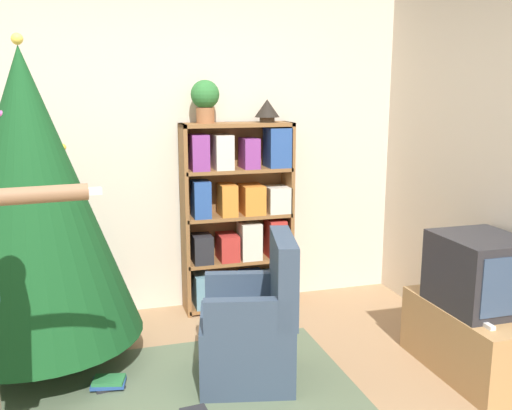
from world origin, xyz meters
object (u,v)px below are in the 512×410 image
(television, at_px, (480,272))
(table_lamp, at_px, (267,109))
(armchair, at_px, (253,330))
(potted_plant, at_px, (205,98))
(bookshelf, at_px, (240,219))
(christmas_tree, at_px, (30,197))

(television, xyz_separation_m, table_lamp, (-0.91, 1.52, 0.95))
(armchair, xyz_separation_m, potted_plant, (-0.03, 1.20, 1.39))
(bookshelf, relative_size, christmas_tree, 0.72)
(bookshelf, xyz_separation_m, potted_plant, (-0.27, 0.01, 0.96))
(christmas_tree, distance_m, potted_plant, 1.52)
(bookshelf, distance_m, armchair, 1.29)
(potted_plant, bearing_deg, table_lamp, -0.00)
(christmas_tree, height_order, potted_plant, christmas_tree)
(christmas_tree, height_order, table_lamp, christmas_tree)
(christmas_tree, relative_size, table_lamp, 10.54)
(bookshelf, distance_m, potted_plant, 1.00)
(armchair, distance_m, potted_plant, 1.84)
(bookshelf, relative_size, armchair, 1.66)
(bookshelf, bearing_deg, potted_plant, 178.55)
(armchair, height_order, table_lamp, table_lamp)
(bookshelf, height_order, christmas_tree, christmas_tree)
(bookshelf, height_order, potted_plant, potted_plant)
(television, bearing_deg, table_lamp, 120.77)
(christmas_tree, relative_size, potted_plant, 6.41)
(potted_plant, bearing_deg, bookshelf, -1.45)
(bookshelf, relative_size, television, 2.78)
(christmas_tree, height_order, armchair, christmas_tree)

